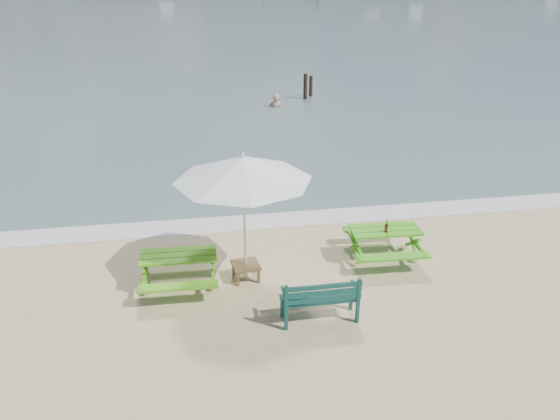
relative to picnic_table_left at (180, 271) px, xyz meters
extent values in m
plane|color=slate|center=(2.53, 83.08, -0.33)|extent=(300.00, 300.00, 0.00)
cube|color=silver|center=(2.53, 2.68, -0.33)|extent=(22.00, 0.90, 0.01)
cube|color=#51A318|center=(0.00, 0.00, 0.34)|extent=(1.48, 0.73, 0.05)
cube|color=#51A318|center=(0.02, 0.68, 0.07)|extent=(1.47, 0.30, 0.05)
cube|color=#51A318|center=(-0.02, -0.68, 0.07)|extent=(1.47, 0.30, 0.05)
cube|color=#51A318|center=(0.00, 0.00, -0.03)|extent=(1.39, 0.86, 0.62)
cube|color=#42A318|center=(4.31, 0.41, 0.34)|extent=(1.49, 0.74, 0.05)
cube|color=#42A318|center=(4.33, 1.09, 0.07)|extent=(1.47, 0.31, 0.05)
cube|color=#42A318|center=(4.28, -0.28, 0.07)|extent=(1.47, 0.31, 0.05)
cube|color=#42A318|center=(4.31, 0.41, -0.03)|extent=(1.40, 0.87, 0.62)
cube|color=#0E3A33|center=(2.43, -1.53, 0.10)|extent=(1.37, 0.42, 0.04)
cube|color=#0E3A33|center=(2.43, -1.74, 0.33)|extent=(1.37, 0.05, 0.35)
cube|color=#0E3A33|center=(2.43, -1.53, -0.12)|extent=(1.28, 0.48, 0.43)
cube|color=brown|center=(1.30, 0.05, -0.02)|extent=(0.58, 0.58, 0.05)
cube|color=brown|center=(1.30, 0.05, -0.19)|extent=(0.51, 0.51, 0.29)
cylinder|color=silver|center=(1.30, 0.05, 0.92)|extent=(0.05, 0.05, 2.52)
cone|color=white|center=(1.30, 0.05, 2.03)|extent=(2.91, 2.91, 0.47)
cylinder|color=brown|center=(4.27, 0.27, 0.44)|extent=(0.07, 0.07, 0.16)
cylinder|color=brown|center=(4.27, 0.27, 0.60)|extent=(0.03, 0.03, 0.08)
cylinder|color=#B5141E|center=(4.27, 0.27, 0.44)|extent=(0.07, 0.07, 0.06)
imported|color=tan|center=(4.27, 14.64, -0.63)|extent=(0.77, 0.64, 1.78)
cylinder|color=black|center=(5.91, 16.00, 0.16)|extent=(0.19, 0.19, 1.40)
cylinder|color=black|center=(6.31, 16.60, 0.06)|extent=(0.17, 0.17, 1.18)
camera|label=1|loc=(0.40, -9.42, 5.40)|focal=35.00mm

